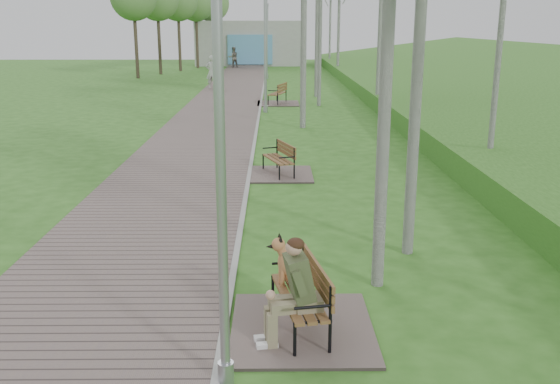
% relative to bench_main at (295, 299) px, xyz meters
% --- Properties ---
extents(ground, '(120.00, 120.00, 0.00)m').
position_rel_bench_main_xyz_m(ground, '(-0.89, 1.76, -0.43)').
color(ground, '#2E611C').
rests_on(ground, ground).
extents(walkway, '(3.50, 67.00, 0.04)m').
position_rel_bench_main_xyz_m(walkway, '(-2.64, 23.26, -0.41)').
color(walkway, '#6D5C58').
rests_on(walkway, ground).
extents(kerb, '(0.10, 67.00, 0.05)m').
position_rel_bench_main_xyz_m(kerb, '(-0.89, 23.26, -0.41)').
color(kerb, '#999993').
rests_on(kerb, ground).
extents(embankment, '(14.00, 70.00, 1.60)m').
position_rel_bench_main_xyz_m(embankment, '(11.11, 21.76, -0.43)').
color(embankment, '#4F9234').
rests_on(embankment, ground).
extents(building_north, '(10.00, 5.20, 4.00)m').
position_rel_bench_main_xyz_m(building_north, '(-2.39, 52.73, 1.56)').
color(building_north, '#9E9E99').
rests_on(building_north, ground).
extents(bench_main, '(1.77, 1.97, 1.55)m').
position_rel_bench_main_xyz_m(bench_main, '(0.00, 0.00, 0.00)').
color(bench_main, '#6D5C58').
rests_on(bench_main, ground).
extents(bench_second, '(1.65, 1.83, 1.01)m').
position_rel_bench_main_xyz_m(bench_second, '(-0.15, 8.34, -0.25)').
color(bench_second, '#6D5C58').
rests_on(bench_second, ground).
extents(bench_third, '(1.98, 2.20, 1.22)m').
position_rel_bench_main_xyz_m(bench_third, '(-0.09, 22.96, -0.20)').
color(bench_third, '#6D5C58').
rests_on(bench_third, ground).
extents(lamp_post_near, '(0.17, 0.17, 4.45)m').
position_rel_bench_main_xyz_m(lamp_post_near, '(-0.77, -1.18, 1.65)').
color(lamp_post_near, '#9C9FA4').
rests_on(lamp_post_near, ground).
extents(lamp_post_second, '(0.20, 0.20, 5.16)m').
position_rel_bench_main_xyz_m(lamp_post_second, '(-0.62, 19.96, 1.98)').
color(lamp_post_second, '#9C9FA4').
rests_on(lamp_post_second, ground).
extents(lamp_post_third, '(0.22, 0.22, 5.80)m').
position_rel_bench_main_xyz_m(lamp_post_third, '(-0.75, 37.01, 2.28)').
color(lamp_post_third, '#9C9FA4').
rests_on(lamp_post_third, ground).
extents(lamp_post_far, '(0.21, 0.21, 5.49)m').
position_rel_bench_main_xyz_m(lamp_post_far, '(-0.80, 51.00, 2.13)').
color(lamp_post_far, '#9C9FA4').
rests_on(lamp_post_far, ground).
extents(pedestrian_near, '(0.75, 0.53, 1.94)m').
position_rel_bench_main_xyz_m(pedestrian_near, '(-3.90, 30.09, 0.54)').
color(pedestrian_near, silver).
rests_on(pedestrian_near, ground).
extents(pedestrian_far, '(1.05, 0.93, 1.80)m').
position_rel_bench_main_xyz_m(pedestrian_far, '(-3.78, 48.39, 0.47)').
color(pedestrian_far, gray).
rests_on(pedestrian_far, ground).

